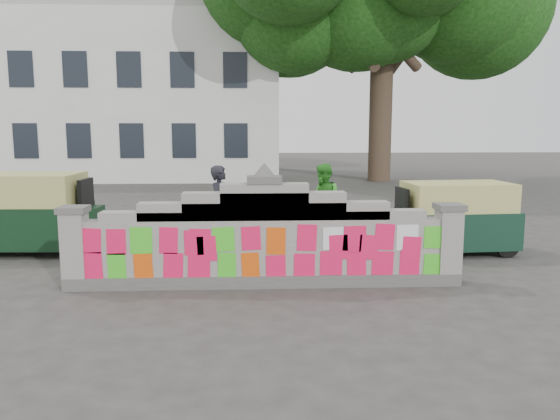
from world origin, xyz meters
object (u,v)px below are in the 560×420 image
Objects in this scene: pedestrian at (323,202)px; rickshaw_left at (26,212)px; rickshaw_right at (453,217)px; cyclist_rider at (221,220)px; cyclist_bike at (222,237)px.

pedestrian reaches higher than rickshaw_left.
pedestrian is 0.66× the size of rickshaw_right.
cyclist_rider is at bearing -57.69° from pedestrian.
pedestrian is 2.93m from rickshaw_right.
pedestrian is 6.37m from rickshaw_left.
pedestrian is at bearing 12.17° from rickshaw_left.
cyclist_rider reaches higher than cyclist_bike.
rickshaw_right is at bearing -64.93° from cyclist_rider.
rickshaw_left is at bearing -90.20° from pedestrian.
pedestrian reaches higher than rickshaw_right.
rickshaw_left reaches higher than cyclist_rider.
cyclist_rider is 0.91× the size of pedestrian.
cyclist_bike is 0.60× the size of rickshaw_left.
cyclist_bike is 0.67× the size of rickshaw_right.
rickshaw_left is 8.77m from rickshaw_right.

